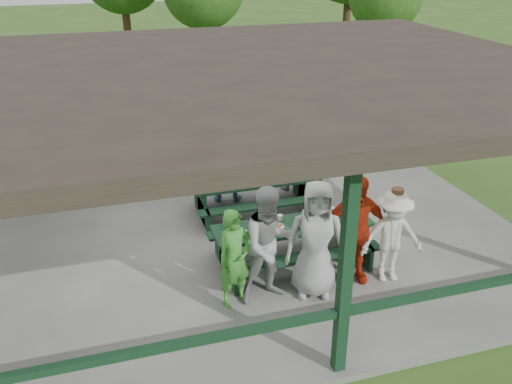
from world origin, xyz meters
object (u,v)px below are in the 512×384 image
object	(u,v)px
picnic_table_near	(292,238)
pickup_truck	(194,92)
contestant_grey_left	(270,245)
contestant_grey_mid	(316,240)
spectator_blue	(144,160)
farm_trailer	(116,97)
contestant_red	(355,229)
contestant_white_fedora	(392,236)
contestant_green	(235,259)
picnic_table_far	(255,192)
spectator_lblue	(227,164)
spectator_grey	(290,157)

from	to	relation	value
picnic_table_near	pickup_truck	xyz separation A→B (m)	(0.12, 9.42, 0.20)
contestant_grey_left	contestant_grey_mid	bearing A→B (deg)	-12.89
picnic_table_near	pickup_truck	world-z (taller)	pickup_truck
contestant_grey_mid	spectator_blue	world-z (taller)	contestant_grey_mid
contestant_grey_mid	farm_trailer	size ratio (longest dim) A/B	0.45
picnic_table_near	contestant_red	world-z (taller)	contestant_red
pickup_truck	contestant_white_fedora	bearing A→B (deg)	-159.63
contestant_grey_left	contestant_green	bearing A→B (deg)	171.16
picnic_table_far	contestant_green	distance (m)	3.08
pickup_truck	contestant_red	bearing A→B (deg)	-162.80
contestant_red	spectator_blue	bearing A→B (deg)	129.97
contestant_green	contestant_red	world-z (taller)	contestant_red
contestant_green	contestant_white_fedora	world-z (taller)	contestant_white_fedora
spectator_lblue	picnic_table_near	bearing A→B (deg)	116.45
spectator_blue	farm_trailer	size ratio (longest dim) A/B	0.38
picnic_table_far	spectator_lblue	size ratio (longest dim) A/B	1.56
contestant_red	contestant_white_fedora	size ratio (longest dim) A/B	1.13
contestant_grey_left	spectator_lblue	distance (m)	3.63
contestant_grey_left	spectator_blue	bearing A→B (deg)	101.06
spectator_grey	pickup_truck	xyz separation A→B (m)	(-0.91, 6.47, -0.07)
contestant_white_fedora	spectator_blue	xyz separation A→B (m)	(-3.46, 4.45, 0.02)
picnic_table_far	spectator_lblue	world-z (taller)	spectator_lblue
contestant_grey_mid	spectator_grey	bearing A→B (deg)	92.34
contestant_grey_left	spectator_grey	distance (m)	4.18
picnic_table_near	picnic_table_far	xyz separation A→B (m)	(-0.06, 2.00, -0.00)
contestant_grey_left	contestant_red	size ratio (longest dim) A/B	1.01
contestant_green	spectator_lblue	distance (m)	3.69
contestant_grey_mid	contestant_red	world-z (taller)	contestant_grey_mid
picnic_table_near	spectator_blue	bearing A→B (deg)	120.92
contestant_green	contestant_grey_mid	size ratio (longest dim) A/B	0.82
spectator_lblue	spectator_blue	bearing A→B (deg)	-7.24
spectator_lblue	spectator_grey	size ratio (longest dim) A/B	1.10
farm_trailer	spectator_grey	bearing A→B (deg)	-69.35
picnic_table_near	spectator_lblue	bearing A→B (deg)	99.40
contestant_white_fedora	spectator_lblue	distance (m)	4.12
contestant_grey_left	spectator_grey	xyz separation A→B (m)	(1.72, 3.80, -0.20)
contestant_grey_left	pickup_truck	bearing A→B (deg)	78.60
picnic_table_near	pickup_truck	size ratio (longest dim) A/B	0.48
contestant_grey_left	pickup_truck	distance (m)	10.31
spectator_grey	farm_trailer	size ratio (longest dim) A/B	0.35
contestant_green	spectator_lblue	world-z (taller)	spectator_lblue
contestant_green	spectator_lblue	xyz separation A→B (m)	(0.77, 3.60, 0.04)
spectator_lblue	spectator_blue	xyz separation A→B (m)	(-1.64, 0.74, -0.01)
contestant_red	contestant_white_fedora	bearing A→B (deg)	-10.40
contestant_green	contestant_red	size ratio (longest dim) A/B	0.85
spectator_lblue	spectator_blue	world-z (taller)	spectator_lblue
contestant_grey_left	picnic_table_far	bearing A→B (deg)	70.63
picnic_table_near	spectator_lblue	distance (m)	2.83
picnic_table_far	contestant_green	bearing A→B (deg)	-112.50
contestant_grey_mid	contestant_red	distance (m)	0.76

